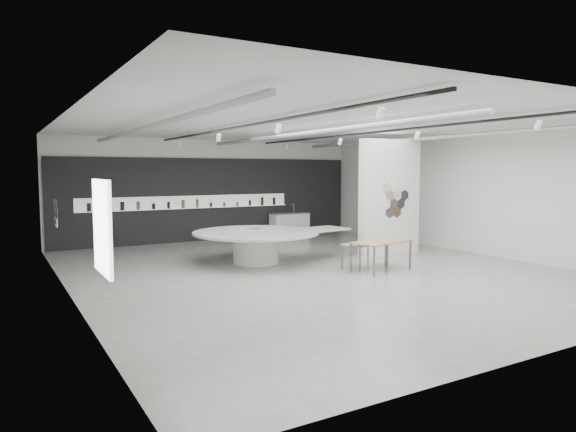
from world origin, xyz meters
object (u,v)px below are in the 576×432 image
sample_table_wood (381,243)px  partition_column (390,197)px  sample_table_stone (364,245)px  kitchen_counter (289,224)px  display_island (259,242)px

sample_table_wood → partition_column: bearing=44.6°
partition_column → sample_table_stone: 2.82m
kitchen_counter → sample_table_wood: bearing=-103.5°
sample_table_stone → kitchen_counter: 7.18m
sample_table_stone → kitchen_counter: kitchen_counter is taller
partition_column → kitchen_counter: (-0.41, 5.55, -1.34)m
partition_column → sample_table_wood: bearing=-135.4°
partition_column → kitchen_counter: 5.72m
display_island → sample_table_wood: bearing=-56.0°
sample_table_stone → partition_column: bearing=33.9°
partition_column → sample_table_wood: partition_column is taller
partition_column → kitchen_counter: size_ratio=2.20×
sample_table_wood → display_island: bearing=131.3°
sample_table_wood → sample_table_stone: (-0.13, 0.54, -0.11)m
display_island → sample_table_wood: size_ratio=2.71×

